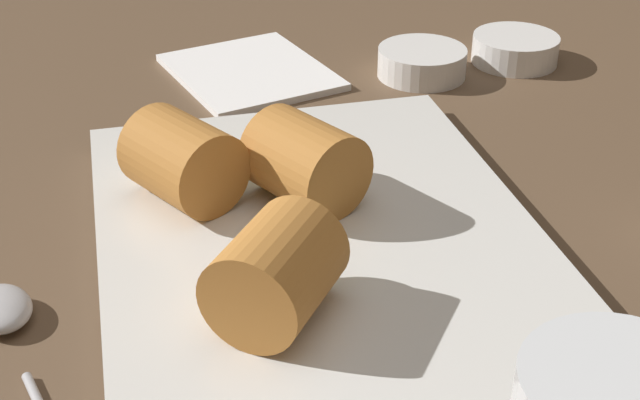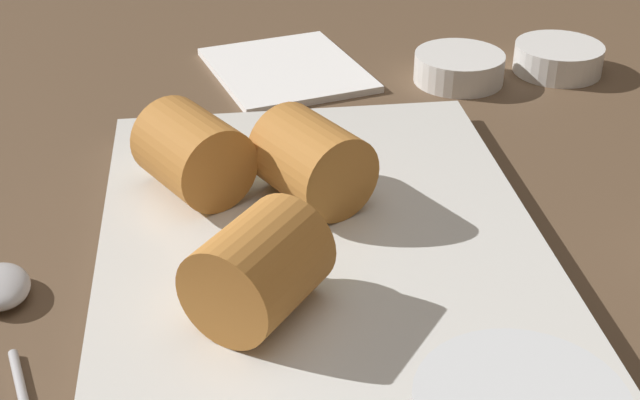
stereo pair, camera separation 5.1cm
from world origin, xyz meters
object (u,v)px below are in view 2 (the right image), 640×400
at_px(spoon, 2,304).
at_px(napkin, 287,70).
at_px(dipping_bowl_far, 558,57).
at_px(serving_plate, 320,242).
at_px(dipping_bowl_near, 459,66).

relative_size(spoon, napkin, 1.10).
xyz_separation_m(dipping_bowl_far, napkin, (-0.03, -0.24, -0.01)).
xyz_separation_m(serving_plate, dipping_bowl_far, (-0.25, 0.24, 0.01)).
distance_m(spoon, napkin, 0.37).
height_order(serving_plate, dipping_bowl_near, dipping_bowl_near).
distance_m(serving_plate, spoon, 0.18).
bearing_deg(napkin, dipping_bowl_far, 83.46).
bearing_deg(serving_plate, dipping_bowl_near, 148.27).
bearing_deg(dipping_bowl_near, napkin, -104.24).
distance_m(dipping_bowl_near, spoon, 0.44).
distance_m(dipping_bowl_near, dipping_bowl_far, 0.09).
bearing_deg(dipping_bowl_near, serving_plate, -31.73).
height_order(dipping_bowl_near, napkin, dipping_bowl_near).
height_order(dipping_bowl_far, napkin, dipping_bowl_far).
bearing_deg(dipping_bowl_far, napkin, -96.54).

